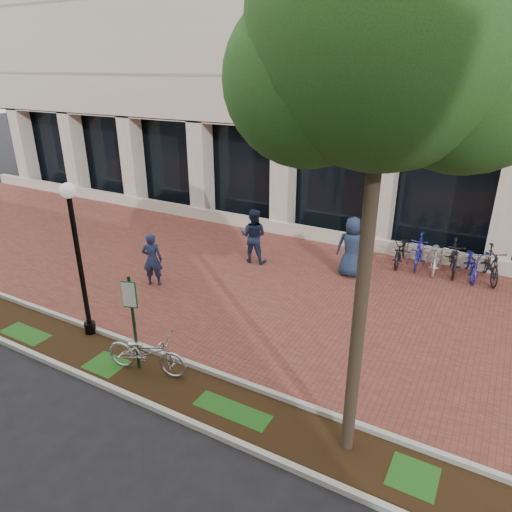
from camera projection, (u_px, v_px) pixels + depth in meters
The scene contains 13 objects.
ground at pixel (270, 287), 14.16m from camera, with size 120.00×120.00×0.00m, color black.
brick_plaza at pixel (270, 286), 14.16m from camera, with size 40.00×9.00×0.01m, color brown.
planting_strip at pixel (159, 381), 9.93m from camera, with size 40.00×1.50×0.01m, color black.
curb_plaza_side at pixel (181, 361), 10.51m from camera, with size 40.00×0.12×0.12m, color #B1B2A8.
curb_street_side at pixel (135, 399), 9.30m from camera, with size 40.00×0.12×0.12m, color #B1B2A8.
parking_sign at pixel (132, 312), 9.78m from camera, with size 0.34×0.07×2.29m.
lamppost at pixel (78, 253), 10.86m from camera, with size 0.36×0.36×3.92m.
street_tree at pixel (392, 46), 5.70m from camera, with size 4.33×3.60×8.60m.
locked_bicycle at pixel (146, 352), 10.04m from camera, with size 0.67×1.94×1.02m, color #B8B9BD.
pedestrian_left at pixel (152, 259), 13.99m from camera, with size 0.62×0.41×1.69m, color #1F294E.
pedestrian_mid at pixel (253, 236), 15.62m from camera, with size 0.93×0.72×1.91m, color #1C2746.
pedestrian_right at pixel (352, 247), 14.55m from camera, with size 0.97×0.63×1.98m, color #1D2C49.
bike_rack_cluster at pixel (444, 256), 15.03m from camera, with size 3.63×2.04×1.13m.
Camera 1 is at (5.79, -11.31, 6.34)m, focal length 32.00 mm.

